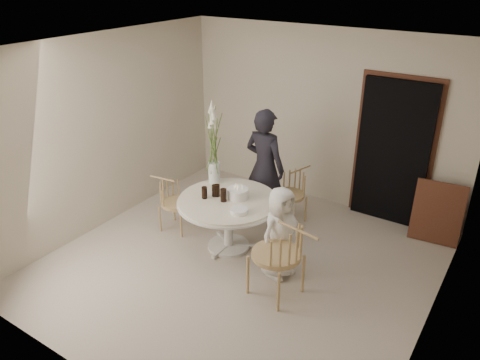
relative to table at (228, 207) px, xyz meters
The scene contains 18 objects.
ground 0.75m from the table, 35.54° to the right, with size 4.50×4.50×0.00m, color #B8AC9D.
room_shell 1.09m from the table, 35.54° to the right, with size 4.50×4.50×4.50m.
doorway 2.49m from the table, 52.29° to the left, with size 1.00×0.10×2.10m, color black.
door_trim 2.53m from the table, 52.85° to the left, with size 1.12×0.03×2.22m, color #5B2D1F.
table is the anchor object (origin of this frame).
picture_frame 2.84m from the table, 36.86° to the left, with size 0.65×0.04×0.86m, color #5B2D1F.
chair_far 1.24m from the table, 72.88° to the left, with size 0.52×0.54×0.79m.
chair_right 1.25m from the table, 24.41° to the right, with size 0.64×0.60×0.98m.
chair_left 1.00m from the table, behind, with size 0.49×0.46×0.77m.
girl 0.92m from the table, 88.70° to the left, with size 0.63×0.41×1.72m, color black.
boy 0.87m from the table, ahead, with size 0.57×0.37×1.17m, color white.
birthday_cake 0.22m from the table, 49.35° to the left, with size 0.28×0.28×0.18m.
cola_tumbler_a 0.36m from the table, 152.03° to the right, with size 0.07×0.07×0.16m, color black.
cola_tumbler_b 0.21m from the table, 102.15° to the right, with size 0.08×0.08×0.17m, color black.
cola_tumbler_c 0.28m from the table, behind, with size 0.07×0.07×0.16m, color black.
cola_tumbler_d 0.26m from the table, behind, with size 0.08×0.08×0.16m, color black.
plate_stack 0.41m from the table, 34.81° to the right, with size 0.22×0.22×0.05m, color white.
flower_vase 0.87m from the table, 145.03° to the left, with size 0.16×0.16×1.17m.
Camera 1 is at (2.73, -4.14, 3.53)m, focal length 35.00 mm.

